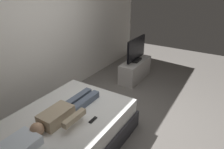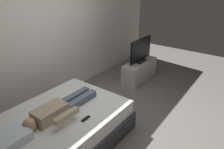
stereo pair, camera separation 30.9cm
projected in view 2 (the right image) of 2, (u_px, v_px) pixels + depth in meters
name	position (u px, v px, depth m)	size (l,w,h in m)	color
ground_plane	(117.00, 126.00, 3.53)	(10.00, 10.00, 0.00)	slate
back_wall	(62.00, 30.00, 4.17)	(6.40, 0.10, 2.80)	silver
bed	(59.00, 129.00, 3.05)	(2.09, 1.48, 0.54)	#333338
pillow	(8.00, 140.00, 2.38)	(0.48, 0.34, 0.12)	white
person	(58.00, 109.00, 2.92)	(1.26, 0.46, 0.18)	tan
remote	(86.00, 119.00, 2.84)	(0.15, 0.04, 0.02)	black
tv_stand	(139.00, 71.00, 5.08)	(1.10, 0.40, 0.50)	#B7B2AD
tv	(141.00, 51.00, 4.86)	(0.88, 0.20, 0.59)	black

